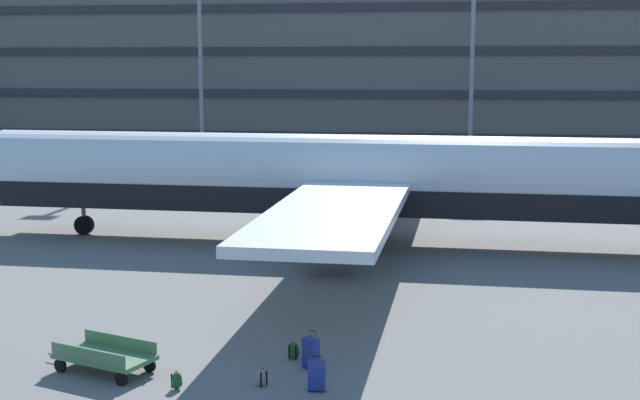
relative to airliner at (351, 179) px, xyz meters
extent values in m
plane|color=slate|center=(-3.91, 0.63, -2.98)|extent=(600.00, 600.00, 0.00)
cube|color=#605B56|center=(-3.91, 46.09, 6.28)|extent=(123.89, 17.69, 18.52)
cube|color=#2D2D33|center=(-3.91, 37.15, -1.12)|extent=(122.65, 0.24, 0.70)
cube|color=#2D2D33|center=(-3.91, 37.15, 2.58)|extent=(122.65, 0.24, 0.70)
cube|color=#2D2D33|center=(-3.91, 37.15, 6.28)|extent=(122.65, 0.24, 0.70)
cube|color=#2D2D33|center=(-3.91, 37.15, 9.99)|extent=(122.65, 0.24, 0.70)
cylinder|color=silver|center=(-0.41, 0.01, 0.18)|extent=(32.86, 4.36, 3.62)
cube|color=black|center=(-0.41, 0.01, -0.82)|extent=(31.54, 4.26, 1.16)
cube|color=silver|center=(0.39, -8.71, -0.09)|extent=(4.71, 13.87, 0.36)
cube|color=silver|center=(0.78, 8.68, -0.09)|extent=(4.71, 13.87, 0.36)
cylinder|color=#9E9EA3|center=(-0.05, -6.22, -1.39)|extent=(2.63, 2.05, 1.99)
cylinder|color=#9E9EA3|center=(0.23, 6.21, -1.39)|extent=(2.63, 2.05, 1.99)
cylinder|color=black|center=(-12.87, 0.29, -2.53)|extent=(0.91, 0.37, 0.90)
cylinder|color=slate|center=(-12.87, 0.29, -1.85)|extent=(0.20, 0.20, 1.34)
cylinder|color=black|center=(0.86, -1.56, -2.53)|extent=(0.91, 0.37, 0.90)
cylinder|color=slate|center=(0.86, -1.56, -1.85)|extent=(0.20, 0.20, 1.34)
cylinder|color=black|center=(0.93, 1.52, -2.53)|extent=(0.91, 0.37, 0.90)
cylinder|color=slate|center=(0.93, 1.52, -1.85)|extent=(0.20, 0.20, 1.34)
cylinder|color=gray|center=(-16.43, 32.63, 8.41)|extent=(0.36, 0.36, 22.76)
cylinder|color=gray|center=(5.99, 32.63, 7.06)|extent=(0.36, 0.36, 20.08)
cube|color=navy|center=(1.23, -17.99, -2.56)|extent=(0.44, 0.23, 0.74)
cylinder|color=#333338|center=(1.11, -18.06, -2.12)|extent=(0.02, 0.02, 0.14)
cylinder|color=#333338|center=(1.35, -18.04, -2.12)|extent=(0.02, 0.02, 0.14)
cube|color=black|center=(1.23, -18.05, -2.05)|extent=(0.24, 0.04, 0.02)
cylinder|color=black|center=(1.05, -17.91, -2.95)|extent=(0.02, 0.05, 0.05)
cylinder|color=black|center=(1.39, -17.89, -2.95)|extent=(0.02, 0.05, 0.05)
cylinder|color=black|center=(1.06, -18.08, -2.95)|extent=(0.02, 0.05, 0.05)
cylinder|color=black|center=(1.40, -18.06, -2.95)|extent=(0.02, 0.05, 0.05)
cube|color=navy|center=(0.82, -16.40, -2.54)|extent=(0.50, 0.47, 0.78)
cylinder|color=#333338|center=(0.96, -16.41, -2.05)|extent=(0.02, 0.02, 0.19)
cylinder|color=#333338|center=(0.78, -16.27, -2.05)|extent=(0.02, 0.02, 0.19)
cube|color=black|center=(0.87, -16.34, -1.95)|extent=(0.20, 0.16, 0.02)
cylinder|color=black|center=(0.88, -16.59, -2.95)|extent=(0.05, 0.05, 0.05)
cylinder|color=black|center=(0.62, -16.38, -2.95)|extent=(0.05, 0.05, 0.05)
cylinder|color=black|center=(1.02, -16.42, -2.95)|extent=(0.05, 0.05, 0.05)
cylinder|color=black|center=(0.75, -16.21, -2.95)|extent=(0.05, 0.05, 0.05)
ellipsoid|color=#264C26|center=(0.25, -15.78, -2.74)|extent=(0.38, 0.26, 0.48)
ellipsoid|color=#264C26|center=(0.26, -15.69, -2.81)|extent=(0.26, 0.13, 0.22)
torus|color=black|center=(0.24, -15.81, -2.49)|extent=(0.08, 0.03, 0.08)
cube|color=black|center=(0.14, -15.85, -2.74)|extent=(0.04, 0.03, 0.41)
cube|color=black|center=(0.32, -15.89, -2.74)|extent=(0.04, 0.03, 0.41)
ellipsoid|color=#264C26|center=(-2.26, -18.37, -2.76)|extent=(0.33, 0.36, 0.44)
ellipsoid|color=#264C26|center=(-2.18, -18.41, -2.82)|extent=(0.19, 0.23, 0.20)
torus|color=black|center=(-2.28, -18.35, -2.53)|extent=(0.05, 0.08, 0.08)
cube|color=black|center=(-2.28, -18.25, -2.76)|extent=(0.04, 0.04, 0.37)
cube|color=black|center=(-2.37, -18.39, -2.76)|extent=(0.04, 0.04, 0.37)
ellipsoid|color=gray|center=(-0.19, -17.86, -2.75)|extent=(0.38, 0.37, 0.45)
ellipsoid|color=gray|center=(-0.26, -17.78, -2.82)|extent=(0.22, 0.22, 0.20)
torus|color=black|center=(-0.17, -17.88, -2.52)|extent=(0.07, 0.06, 0.08)
cube|color=black|center=(-0.19, -17.99, -2.75)|extent=(0.04, 0.04, 0.38)
cube|color=black|center=(-0.06, -17.87, -2.75)|extent=(0.04, 0.04, 0.38)
cube|color=#4C724C|center=(-4.51, -17.47, -2.56)|extent=(2.88, 2.09, 0.12)
cylinder|color=#4C4C51|center=(-6.07, -16.92, -2.80)|extent=(0.68, 0.28, 0.05)
cube|color=#4C724C|center=(-4.72, -18.05, -2.36)|extent=(2.34, 0.86, 0.40)
cube|color=#4C724C|center=(-4.31, -16.88, -2.36)|extent=(2.34, 0.86, 0.40)
cylinder|color=black|center=(-5.68, -17.64, -2.80)|extent=(0.37, 0.21, 0.36)
cylinder|color=black|center=(-5.31, -16.60, -2.80)|extent=(0.37, 0.21, 0.36)
cylinder|color=black|center=(-3.72, -18.33, -2.80)|extent=(0.37, 0.21, 0.36)
cylinder|color=black|center=(-3.35, -17.29, -2.80)|extent=(0.37, 0.21, 0.36)
camera|label=1|loc=(4.35, -38.19, 5.03)|focal=48.49mm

